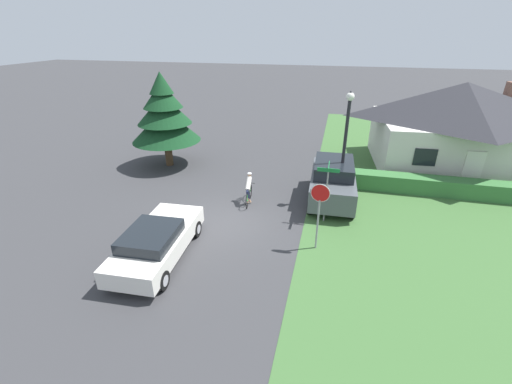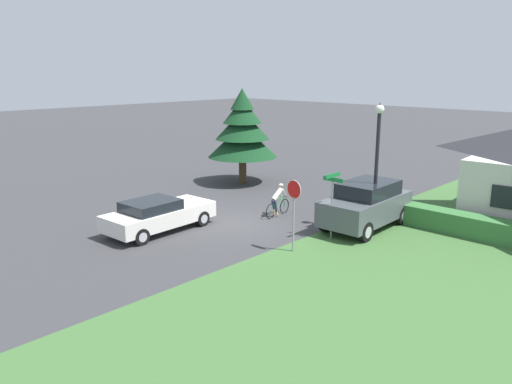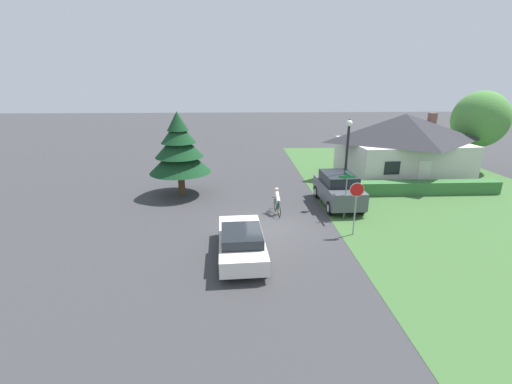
{
  "view_description": "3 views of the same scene",
  "coord_description": "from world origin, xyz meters",
  "px_view_note": "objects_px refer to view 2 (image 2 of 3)",
  "views": [
    {
      "loc": [
        4.3,
        -11.95,
        7.5
      ],
      "look_at": [
        1.25,
        0.61,
        1.3
      ],
      "focal_mm": 24.0,
      "sensor_mm": 36.0,
      "label": 1
    },
    {
      "loc": [
        14.74,
        -14.19,
        6.38
      ],
      "look_at": [
        0.48,
        0.74,
        1.32
      ],
      "focal_mm": 35.0,
      "sensor_mm": 36.0,
      "label": 2
    },
    {
      "loc": [
        -1.5,
        -16.03,
        7.12
      ],
      "look_at": [
        -0.68,
        1.54,
        1.46
      ],
      "focal_mm": 24.0,
      "sensor_mm": 36.0,
      "label": 3
    }
  ],
  "objects_px": {
    "street_lamp": "(377,152)",
    "cyclist": "(278,201)",
    "street_name_sign": "(332,194)",
    "parked_suv_right": "(366,205)",
    "sedan_left_lane": "(158,215)",
    "conifer_tall_near": "(242,131)",
    "stop_sign": "(294,202)"
  },
  "relations": [
    {
      "from": "stop_sign",
      "to": "street_lamp",
      "type": "height_order",
      "value": "street_lamp"
    },
    {
      "from": "sedan_left_lane",
      "to": "conifer_tall_near",
      "type": "distance_m",
      "value": 9.8
    },
    {
      "from": "sedan_left_lane",
      "to": "street_lamp",
      "type": "distance_m",
      "value": 9.14
    },
    {
      "from": "stop_sign",
      "to": "street_lamp",
      "type": "bearing_deg",
      "value": -94.38
    },
    {
      "from": "street_lamp",
      "to": "parked_suv_right",
      "type": "bearing_deg",
      "value": -173.45
    },
    {
      "from": "parked_suv_right",
      "to": "street_lamp",
      "type": "xyz_separation_m",
      "value": [
        0.36,
        0.04,
        2.22
      ]
    },
    {
      "from": "sedan_left_lane",
      "to": "parked_suv_right",
      "type": "distance_m",
      "value": 8.51
    },
    {
      "from": "sedan_left_lane",
      "to": "cyclist",
      "type": "relative_size",
      "value": 2.69
    },
    {
      "from": "cyclist",
      "to": "street_name_sign",
      "type": "xyz_separation_m",
      "value": [
        3.58,
        -0.92,
        1.1
      ]
    },
    {
      "from": "street_lamp",
      "to": "cyclist",
      "type": "bearing_deg",
      "value": -163.46
    },
    {
      "from": "cyclist",
      "to": "street_lamp",
      "type": "xyz_separation_m",
      "value": [
        4.15,
        1.23,
        2.52
      ]
    },
    {
      "from": "street_lamp",
      "to": "street_name_sign",
      "type": "relative_size",
      "value": 1.99
    },
    {
      "from": "sedan_left_lane",
      "to": "parked_suv_right",
      "type": "bearing_deg",
      "value": -46.29
    },
    {
      "from": "sedan_left_lane",
      "to": "street_name_sign",
      "type": "distance_m",
      "value": 7.04
    },
    {
      "from": "cyclist",
      "to": "street_lamp",
      "type": "height_order",
      "value": "street_lamp"
    },
    {
      "from": "sedan_left_lane",
      "to": "cyclist",
      "type": "xyz_separation_m",
      "value": [
        2.06,
        4.99,
        0.01
      ]
    },
    {
      "from": "cyclist",
      "to": "conifer_tall_near",
      "type": "bearing_deg",
      "value": 52.26
    },
    {
      "from": "parked_suv_right",
      "to": "conifer_tall_near",
      "type": "distance_m",
      "value": 10.25
    },
    {
      "from": "stop_sign",
      "to": "street_lamp",
      "type": "distance_m",
      "value": 4.54
    },
    {
      "from": "parked_suv_right",
      "to": "sedan_left_lane",
      "type": "bearing_deg",
      "value": 134.91
    },
    {
      "from": "street_lamp",
      "to": "street_name_sign",
      "type": "height_order",
      "value": "street_lamp"
    },
    {
      "from": "sedan_left_lane",
      "to": "street_lamp",
      "type": "relative_size",
      "value": 0.91
    },
    {
      "from": "cyclist",
      "to": "parked_suv_right",
      "type": "xyz_separation_m",
      "value": [
        3.79,
        1.19,
        0.29
      ]
    },
    {
      "from": "parked_suv_right",
      "to": "street_name_sign",
      "type": "xyz_separation_m",
      "value": [
        -0.21,
        -2.11,
        0.81
      ]
    },
    {
      "from": "stop_sign",
      "to": "street_name_sign",
      "type": "bearing_deg",
      "value": -89.16
    },
    {
      "from": "street_lamp",
      "to": "conifer_tall_near",
      "type": "bearing_deg",
      "value": 166.25
    },
    {
      "from": "sedan_left_lane",
      "to": "stop_sign",
      "type": "bearing_deg",
      "value": -73.16
    },
    {
      "from": "sedan_left_lane",
      "to": "stop_sign",
      "type": "distance_m",
      "value": 5.92
    },
    {
      "from": "parked_suv_right",
      "to": "conifer_tall_near",
      "type": "height_order",
      "value": "conifer_tall_near"
    },
    {
      "from": "cyclist",
      "to": "street_name_sign",
      "type": "bearing_deg",
      "value": -110.3
    },
    {
      "from": "stop_sign",
      "to": "street_name_sign",
      "type": "relative_size",
      "value": 1.02
    },
    {
      "from": "stop_sign",
      "to": "street_name_sign",
      "type": "xyz_separation_m",
      "value": [
        0.17,
        2.11,
        -0.05
      ]
    }
  ]
}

